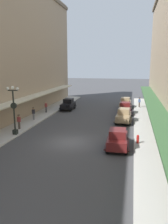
{
  "coord_description": "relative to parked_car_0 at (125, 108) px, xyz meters",
  "views": [
    {
      "loc": [
        5.71,
        -20.34,
        7.52
      ],
      "look_at": [
        0.0,
        6.0,
        1.8
      ],
      "focal_mm": 36.44,
      "sensor_mm": 36.0,
      "label": 1
    }
  ],
  "objects": [
    {
      "name": "pedestrian_4",
      "position": [
        -12.02,
        -1.71,
        0.05
      ],
      "size": [
        0.36,
        0.24,
        1.64
      ],
      "color": "#2D2D33",
      "rests_on": "sidewalk_left"
    },
    {
      "name": "fire_hydrant",
      "position": [
        1.68,
        -13.1,
        -0.38
      ],
      "size": [
        0.24,
        0.24,
        0.82
      ],
      "color": "#B21E19",
      "rests_on": "sidewalk_right"
    },
    {
      "name": "parked_car_2",
      "position": [
        -0.16,
        5.44,
        0.0
      ],
      "size": [
        2.29,
        4.31,
        1.84
      ],
      "color": "#997F5B",
      "rests_on": "ground"
    },
    {
      "name": "pedestrian_5",
      "position": [
        2.21,
        5.79,
        0.07
      ],
      "size": [
        0.36,
        0.28,
        1.67
      ],
      "color": "#4C4238",
      "rests_on": "sidewalk_right"
    },
    {
      "name": "ground_plane",
      "position": [
        -4.67,
        -13.86,
        -0.94
      ],
      "size": [
        200.0,
        200.0,
        0.0
      ],
      "primitive_type": "plane",
      "color": "#424244"
    },
    {
      "name": "parked_car_3",
      "position": [
        -0.03,
        -4.93,
        0.0
      ],
      "size": [
        2.31,
        4.32,
        1.84
      ],
      "color": "#997F5B",
      "rests_on": "ground"
    },
    {
      "name": "parked_car_0",
      "position": [
        0.0,
        0.0,
        0.0
      ],
      "size": [
        2.26,
        4.3,
        1.84
      ],
      "color": "#591919",
      "rests_on": "ground"
    },
    {
      "name": "pedestrian_0",
      "position": [
        -11.63,
        -11.06,
        0.07
      ],
      "size": [
        0.36,
        0.28,
        1.67
      ],
      "color": "#4C4238",
      "rests_on": "sidewalk_left"
    },
    {
      "name": "parked_car_4",
      "position": [
        -0.13,
        -14.48,
        0.0
      ],
      "size": [
        2.22,
        4.29,
        1.84
      ],
      "color": "#591919",
      "rests_on": "ground"
    },
    {
      "name": "lamp_post_with_clock",
      "position": [
        -11.07,
        -13.0,
        2.04
      ],
      "size": [
        1.42,
        0.44,
        5.16
      ],
      "color": "black",
      "rests_on": "sidewalk_left"
    },
    {
      "name": "parked_car_1",
      "position": [
        -9.48,
        1.79,
        0.0
      ],
      "size": [
        2.19,
        4.28,
        1.84
      ],
      "color": "black",
      "rests_on": "ground"
    },
    {
      "name": "sidewalk_right",
      "position": [
        2.83,
        -13.86,
        -0.87
      ],
      "size": [
        3.0,
        60.0,
        0.15
      ],
      "primitive_type": "cube",
      "color": "#B7B5AD",
      "rests_on": "ground"
    },
    {
      "name": "pedestrian_2",
      "position": [
        -11.86,
        -6.61,
        0.07
      ],
      "size": [
        0.36,
        0.28,
        1.67
      ],
      "color": "slate",
      "rests_on": "sidewalk_left"
    },
    {
      "name": "sidewalk_left",
      "position": [
        -12.17,
        -13.86,
        -0.87
      ],
      "size": [
        3.0,
        60.0,
        0.15
      ],
      "primitive_type": "cube",
      "color": "#B7B5AD",
      "rests_on": "ground"
    },
    {
      "name": "pedestrian_3",
      "position": [
        3.55,
        2.95,
        0.05
      ],
      "size": [
        0.36,
        0.24,
        1.64
      ],
      "color": "slate",
      "rests_on": "sidewalk_right"
    }
  ]
}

